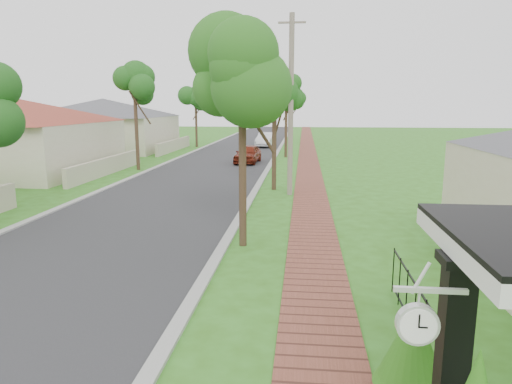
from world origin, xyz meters
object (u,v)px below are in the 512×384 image
at_px(parked_car_red, 248,154).
at_px(utility_pole, 291,106).
at_px(parked_car_white, 266,140).
at_px(near_tree, 242,80).
at_px(porch_post, 451,377).
at_px(station_clock, 418,321).

xyz_separation_m(parked_car_red, utility_pole, (3.30, -11.22, 3.37)).
xyz_separation_m(parked_car_red, parked_car_white, (0.20, 12.74, 0.04)).
bearing_deg(utility_pole, parked_car_red, 106.39).
bearing_deg(parked_car_white, parked_car_red, -86.30).
distance_m(near_tree, utility_pole, 7.91).
relative_size(parked_car_red, near_tree, 0.63).
xyz_separation_m(porch_post, parked_car_red, (-5.55, 27.02, -0.48)).
relative_size(parked_car_red, parked_car_white, 0.90).
xyz_separation_m(porch_post, parked_car_white, (-5.35, 39.76, -0.44)).
xyz_separation_m(parked_car_white, utility_pole, (3.10, -23.96, 3.32)).
height_order(near_tree, utility_pole, utility_pole).
bearing_deg(near_tree, parked_car_red, 96.57).
xyz_separation_m(near_tree, station_clock, (2.87, -8.40, -2.77)).
bearing_deg(parked_car_red, station_clock, -75.22).
distance_m(parked_car_red, station_clock, 27.91).
height_order(porch_post, parked_car_red, porch_post).
relative_size(porch_post, utility_pole, 0.32).
bearing_deg(parked_car_white, station_clock, -78.50).
distance_m(porch_post, parked_car_red, 27.59).
bearing_deg(porch_post, parked_car_white, 97.66).
height_order(utility_pole, station_clock, utility_pole).
relative_size(parked_car_white, utility_pole, 0.53).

